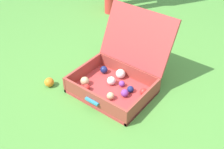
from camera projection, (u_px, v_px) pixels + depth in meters
The scene contains 3 objects.
ground_plane at pixel (120, 96), 2.05m from camera, with size 16.00×16.00×0.00m, color #4C8C38.
open_suitcase at pixel (119, 74), 2.07m from camera, with size 0.57×0.65×0.53m.
stray_ball_on_grass at pixel (49, 82), 2.12m from camera, with size 0.07×0.07×0.07m, color orange.
Camera 1 is at (0.88, -1.24, 1.38)m, focal length 44.63 mm.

